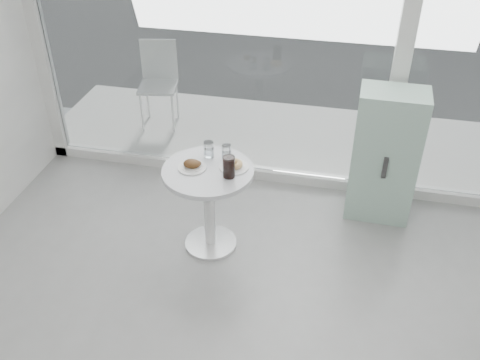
% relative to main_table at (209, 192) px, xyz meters
% --- Properties ---
extents(room_shell, '(6.00, 6.00, 6.00)m').
position_rel_main_table_xyz_m(room_shell, '(0.50, -2.46, 1.36)').
color(room_shell, silver).
rests_on(room_shell, ground).
extents(storefront, '(5.00, 0.14, 3.00)m').
position_rel_main_table_xyz_m(storefront, '(0.57, 1.10, 1.16)').
color(storefront, white).
rests_on(storefront, ground).
extents(main_table, '(0.72, 0.72, 0.77)m').
position_rel_main_table_xyz_m(main_table, '(0.00, 0.00, 0.00)').
color(main_table, white).
rests_on(main_table, ground).
extents(patio_deck, '(5.60, 1.60, 0.05)m').
position_rel_main_table_xyz_m(patio_deck, '(0.50, 1.90, -0.53)').
color(patio_deck, white).
rests_on(patio_deck, ground).
extents(mint_cabinet, '(0.57, 0.40, 1.21)m').
position_rel_main_table_xyz_m(mint_cabinet, '(1.37, 0.77, 0.06)').
color(mint_cabinet, '#8BB29C').
rests_on(mint_cabinet, ground).
extents(patio_chair, '(0.47, 0.47, 0.95)m').
position_rel_main_table_xyz_m(patio_chair, '(-1.10, 1.93, 0.04)').
color(patio_chair, white).
rests_on(patio_chair, patio_deck).
extents(plate_fritter, '(0.23, 0.23, 0.07)m').
position_rel_main_table_xyz_m(plate_fritter, '(-0.12, -0.00, 0.25)').
color(plate_fritter, silver).
rests_on(plate_fritter, main_table).
extents(plate_donut, '(0.23, 0.23, 0.06)m').
position_rel_main_table_xyz_m(plate_donut, '(0.19, 0.07, 0.24)').
color(plate_donut, silver).
rests_on(plate_donut, main_table).
extents(water_tumbler_a, '(0.08, 0.08, 0.13)m').
position_rel_main_table_xyz_m(water_tumbler_a, '(-0.04, 0.18, 0.28)').
color(water_tumbler_a, white).
rests_on(water_tumbler_a, main_table).
extents(water_tumbler_b, '(0.08, 0.08, 0.12)m').
position_rel_main_table_xyz_m(water_tumbler_b, '(0.11, 0.18, 0.27)').
color(water_tumbler_b, white).
rests_on(water_tumbler_b, main_table).
extents(cola_glass, '(0.09, 0.09, 0.18)m').
position_rel_main_table_xyz_m(cola_glass, '(0.18, -0.06, 0.30)').
color(cola_glass, white).
rests_on(cola_glass, main_table).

